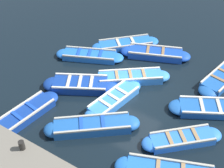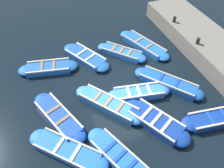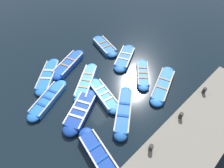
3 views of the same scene
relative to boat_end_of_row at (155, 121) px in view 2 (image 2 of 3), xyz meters
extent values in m
plane|color=black|center=(-0.98, 2.11, -0.19)|extent=(120.00, 120.00, 0.00)
cube|color=navy|center=(0.00, 0.00, -0.01)|extent=(2.05, 2.61, 0.37)
ellipsoid|color=navy|center=(0.58, -1.06, -0.01)|extent=(1.28, 1.30, 0.37)
ellipsoid|color=navy|center=(-0.58, 1.06, -0.01)|extent=(1.28, 1.30, 0.37)
cube|color=silver|center=(0.41, 0.22, 0.22)|extent=(1.20, 2.12, 0.07)
cube|color=silver|center=(-0.41, -0.22, 0.22)|extent=(1.20, 2.12, 0.07)
cube|color=beige|center=(0.24, -0.45, 0.20)|extent=(0.85, 0.55, 0.04)
cube|color=beige|center=(0.00, 0.00, 0.20)|extent=(0.85, 0.55, 0.04)
cube|color=beige|center=(-0.24, 0.45, 0.20)|extent=(0.85, 0.55, 0.04)
cube|color=#1E59AD|center=(-3.88, 5.31, -0.04)|extent=(2.53, 1.45, 0.31)
ellipsoid|color=#1E59AD|center=(-2.72, 5.06, -0.04)|extent=(1.09, 1.07, 0.31)
ellipsoid|color=#1E59AD|center=(-5.04, 5.56, -0.04)|extent=(1.09, 1.07, 0.31)
cube|color=beige|center=(-3.79, 5.74, 0.16)|extent=(2.29, 0.57, 0.07)
cube|color=beige|center=(-3.98, 4.87, 0.16)|extent=(2.29, 0.57, 0.07)
cube|color=olive|center=(-3.55, 5.24, 0.14)|extent=(0.32, 0.86, 0.04)
cube|color=olive|center=(-4.21, 5.38, 0.14)|extent=(0.32, 0.86, 0.04)
cube|color=blue|center=(-4.00, 0.07, -0.05)|extent=(2.60, 2.63, 0.29)
ellipsoid|color=blue|center=(-3.03, -0.93, -0.05)|extent=(1.20, 1.20, 0.29)
ellipsoid|color=blue|center=(-4.98, 1.07, -0.05)|extent=(1.20, 1.20, 0.29)
cube|color=#B2AD9E|center=(-3.71, 0.36, 0.13)|extent=(1.97, 2.02, 0.07)
cube|color=#B2AD9E|center=(-4.30, -0.22, 0.13)|extent=(1.97, 2.02, 0.07)
cube|color=beige|center=(-3.73, -0.21, 0.11)|extent=(0.67, 0.66, 0.04)
cube|color=beige|center=(-4.28, 0.35, 0.11)|extent=(0.67, 0.66, 0.04)
cube|color=blue|center=(2.07, 5.31, -0.05)|extent=(1.93, 3.12, 0.29)
ellipsoid|color=blue|center=(2.62, 3.91, -0.05)|extent=(1.08, 1.09, 0.29)
ellipsoid|color=blue|center=(1.53, 6.70, -0.05)|extent=(1.08, 1.09, 0.29)
cube|color=#B2AD9E|center=(2.45, 5.45, 0.13)|extent=(1.14, 2.76, 0.07)
cube|color=#B2AD9E|center=(1.69, 5.16, 0.13)|extent=(1.14, 2.76, 0.07)
cube|color=#9E7A51|center=(2.23, 4.91, 0.12)|extent=(0.79, 0.42, 0.04)
cube|color=#9E7A51|center=(1.92, 5.70, 0.12)|extent=(0.79, 0.42, 0.04)
cube|color=#1947B7|center=(-4.01, 1.81, -0.02)|extent=(1.84, 2.86, 0.35)
ellipsoid|color=#1947B7|center=(-3.51, 0.55, -0.02)|extent=(1.09, 1.11, 0.35)
ellipsoid|color=#1947B7|center=(-4.51, 3.07, -0.02)|extent=(1.09, 1.11, 0.35)
cube|color=beige|center=(-3.63, 1.96, 0.19)|extent=(1.05, 2.50, 0.07)
cube|color=beige|center=(-4.40, 1.66, 0.19)|extent=(1.05, 2.50, 0.07)
cube|color=olive|center=(-3.87, 1.45, 0.18)|extent=(0.79, 0.42, 0.04)
cube|color=olive|center=(-4.16, 2.17, 0.18)|extent=(0.79, 0.42, 0.04)
cube|color=navy|center=(2.64, -0.85, -0.02)|extent=(2.61, 1.23, 0.34)
ellipsoid|color=navy|center=(1.41, -0.66, -0.02)|extent=(0.93, 0.91, 0.34)
cube|color=beige|center=(2.70, -0.46, 0.18)|extent=(2.44, 0.45, 0.07)
cube|color=beige|center=(2.59, -1.23, 0.18)|extent=(2.44, 0.45, 0.07)
cube|color=#1947B7|center=(3.00, -0.90, 0.16)|extent=(0.25, 0.77, 0.04)
cube|color=#1947B7|center=(2.29, -0.79, 0.16)|extent=(0.25, 0.77, 0.04)
cube|color=#3884E0|center=(-1.64, 1.68, -0.01)|extent=(2.42, 2.84, 0.36)
ellipsoid|color=#3884E0|center=(-0.75, 0.50, -0.01)|extent=(1.07, 1.07, 0.36)
ellipsoid|color=#3884E0|center=(-2.52, 2.85, -0.01)|extent=(1.07, 1.07, 0.36)
cube|color=silver|center=(-1.34, 1.90, 0.21)|extent=(1.80, 2.35, 0.07)
cube|color=silver|center=(-1.93, 1.46, 0.21)|extent=(1.80, 2.35, 0.07)
cube|color=#9E7A51|center=(-1.26, 1.18, 0.19)|extent=(0.66, 0.54, 0.04)
cube|color=#9E7A51|center=(-1.64, 1.68, 0.19)|extent=(0.66, 0.54, 0.04)
cube|color=#9E7A51|center=(-2.02, 2.18, 0.19)|extent=(0.66, 0.54, 0.04)
cube|color=blue|center=(0.48, 5.10, -0.04)|extent=(2.20, 2.30, 0.30)
ellipsoid|color=blue|center=(1.29, 4.21, -0.04)|extent=(1.04, 1.05, 0.30)
ellipsoid|color=blue|center=(-0.34, 5.98, -0.04)|extent=(1.04, 1.05, 0.30)
cube|color=#B2AD9E|center=(0.74, 5.34, 0.14)|extent=(1.65, 1.79, 0.07)
cube|color=#B2AD9E|center=(0.21, 4.86, 0.14)|extent=(1.65, 1.79, 0.07)
cube|color=#9E7A51|center=(0.82, 4.72, 0.13)|extent=(0.61, 0.57, 0.04)
cube|color=#9E7A51|center=(0.48, 5.10, 0.13)|extent=(0.61, 0.57, 0.04)
cube|color=#9E7A51|center=(0.13, 5.47, 0.13)|extent=(0.61, 0.57, 0.04)
cube|color=blue|center=(-2.13, -0.97, -0.05)|extent=(1.87, 2.78, 0.29)
ellipsoid|color=blue|center=(-2.67, 0.25, -0.05)|extent=(1.07, 1.08, 0.29)
cube|color=#B2AD9E|center=(-1.77, -0.81, 0.13)|extent=(1.12, 2.41, 0.07)
cube|color=#B2AD9E|center=(-2.49, -1.13, 0.13)|extent=(1.12, 2.41, 0.07)
cube|color=#1947B7|center=(-1.90, -1.48, 0.12)|extent=(0.76, 0.44, 0.04)
cube|color=#1947B7|center=(-2.13, -0.97, 0.12)|extent=(0.76, 0.44, 0.04)
cube|color=#1947B7|center=(-2.36, -0.45, 0.12)|extent=(0.76, 0.44, 0.04)
cube|color=#3884E0|center=(0.03, 1.80, -0.02)|extent=(2.56, 1.26, 0.34)
ellipsoid|color=#3884E0|center=(1.23, 1.57, -0.02)|extent=(0.90, 0.88, 0.34)
ellipsoid|color=#3884E0|center=(-1.17, 2.03, -0.02)|extent=(0.90, 0.88, 0.34)
cube|color=silver|center=(0.10, 2.16, 0.19)|extent=(2.38, 0.53, 0.07)
cube|color=silver|center=(-0.04, 1.44, 0.19)|extent=(2.38, 0.53, 0.07)
cube|color=beige|center=(0.54, 1.70, 0.17)|extent=(0.27, 0.73, 0.04)
cube|color=beige|center=(0.03, 1.80, 0.17)|extent=(0.27, 0.73, 0.04)
cube|color=beige|center=(-0.48, 1.90, 0.17)|extent=(0.27, 0.73, 0.04)
cube|color=#1E59AD|center=(-1.66, 5.46, -0.03)|extent=(2.05, 2.66, 0.31)
ellipsoid|color=#1E59AD|center=(-1.07, 4.37, -0.03)|extent=(1.25, 1.27, 0.31)
ellipsoid|color=#1E59AD|center=(-2.25, 6.56, -0.03)|extent=(1.25, 1.27, 0.31)
cube|color=silver|center=(-1.26, 5.68, 0.16)|extent=(1.23, 2.18, 0.07)
cube|color=silver|center=(-2.06, 5.25, 0.16)|extent=(1.23, 2.18, 0.07)
cube|color=beige|center=(-1.49, 5.15, 0.14)|extent=(0.84, 0.54, 0.04)
cube|color=beige|center=(-1.83, 5.77, 0.14)|extent=(0.84, 0.54, 0.04)
cube|color=#1E59AD|center=(1.75, 1.86, 0.00)|extent=(2.50, 2.86, 0.37)
ellipsoid|color=#1E59AD|center=(2.68, 0.69, 0.00)|extent=(1.09, 1.09, 0.37)
ellipsoid|color=#1E59AD|center=(0.83, 3.04, 0.00)|extent=(1.09, 1.09, 0.37)
cube|color=#B2AD9E|center=(2.05, 2.09, 0.22)|extent=(1.87, 2.35, 0.07)
cube|color=#B2AD9E|center=(1.46, 1.63, 0.22)|extent=(1.87, 2.35, 0.07)
cube|color=#1947B7|center=(2.01, 1.53, 0.20)|extent=(0.66, 0.56, 0.04)
cube|color=#1947B7|center=(1.49, 2.19, 0.20)|extent=(0.66, 0.56, 0.04)
cube|color=slate|center=(5.38, 2.11, 0.32)|extent=(2.74, 13.19, 1.02)
cylinder|color=black|center=(4.36, 3.34, 1.00)|extent=(0.20, 0.20, 0.35)
cylinder|color=black|center=(4.36, 5.79, 1.00)|extent=(0.20, 0.20, 0.35)
camera|label=1|loc=(8.28, 6.81, 9.24)|focal=50.00mm
camera|label=2|loc=(-3.77, -4.37, 8.31)|focal=35.00mm
camera|label=3|loc=(5.44, -2.52, 8.78)|focal=28.00mm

